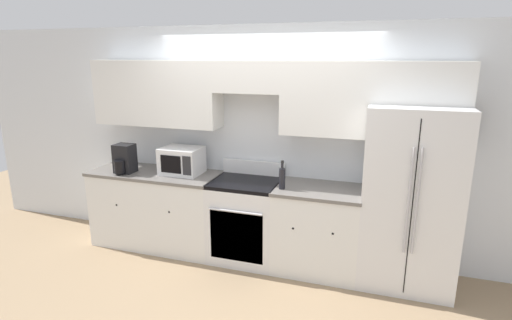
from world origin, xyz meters
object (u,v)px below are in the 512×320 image
bottle (282,178)px  microwave (182,161)px  refrigerator (410,197)px  oven_range (246,220)px

bottle → microwave: bearing=171.8°
refrigerator → microwave: size_ratio=3.99×
microwave → bottle: size_ratio=1.50×
oven_range → refrigerator: (1.71, 0.08, 0.44)m
refrigerator → bottle: 1.28m
bottle → refrigerator: bearing=9.3°
microwave → oven_range: bearing=-3.5°
oven_range → refrigerator: size_ratio=0.60×
refrigerator → microwave: refrigerator is taller
oven_range → microwave: size_ratio=2.38×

